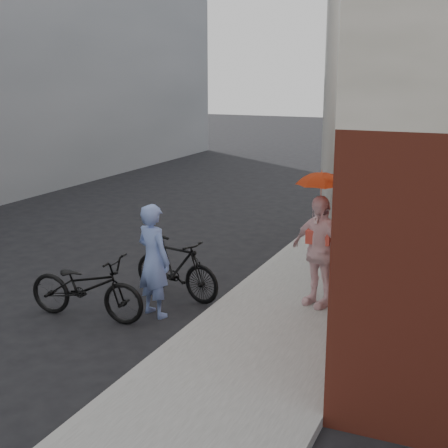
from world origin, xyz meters
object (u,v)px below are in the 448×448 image
Objects in this scene: kimono_woman at (319,251)px; planter at (377,284)px; bike_right at (176,268)px; utility_pole at (331,71)px; officer at (154,260)px; bike_left at (86,287)px.

kimono_woman is 1.43m from planter.
kimono_woman is at bearing -71.19° from bike_right.
utility_pole is at bearing 128.02° from kimono_woman.
officer is 1.04m from bike_left.
kimono_woman is (1.20, -5.00, -2.55)m from utility_pole.
bike_left is 5.40× the size of planter.
bike_left is at bearing -144.90° from planter.
bike_left is 1.10× the size of kimono_woman.
bike_right is at bearing -100.81° from utility_pole.
utility_pole reaches higher than bike_right.
utility_pole is at bearing 115.44° from planter.
officer is at bearing -98.98° from utility_pole.
bike_left is at bearing 159.98° from bike_right.
planter is (0.70, 1.01, -0.74)m from kimono_woman.
bike_right is 2.28m from kimono_woman.
planter is (2.91, 1.31, -0.28)m from bike_right.
bike_left is 4.52m from planter.
planter is at bearing -123.41° from officer.
bike_right is 0.99× the size of kimono_woman.
bike_right is (0.78, 1.29, 0.01)m from bike_left.
utility_pole is 6.70m from officer.
officer reaches higher than bike_left.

